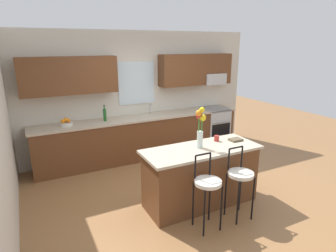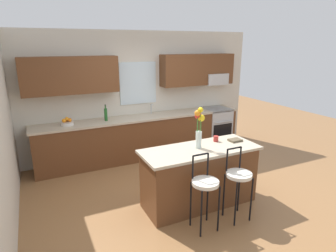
{
  "view_description": "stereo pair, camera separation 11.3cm",
  "coord_description": "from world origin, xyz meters",
  "px_view_note": "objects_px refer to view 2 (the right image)",
  "views": [
    {
      "loc": [
        -2.21,
        -3.87,
        2.43
      ],
      "look_at": [
        0.03,
        0.55,
        1.0
      ],
      "focal_mm": 30.64,
      "sensor_mm": 36.0,
      "label": 1
    },
    {
      "loc": [
        -2.11,
        -3.92,
        2.43
      ],
      "look_at": [
        0.03,
        0.55,
        1.0
      ],
      "focal_mm": 30.64,
      "sensor_mm": 36.0,
      "label": 2
    }
  ],
  "objects_px": {
    "kitchen_island": "(199,176)",
    "cookbook": "(235,140)",
    "fruit_bowl_oranges": "(67,122)",
    "bottle_olive_oil": "(106,114)",
    "bar_stool_near": "(205,186)",
    "mug_ceramic": "(216,139)",
    "flower_vase": "(199,125)",
    "oven_range": "(215,127)",
    "bar_stool_middle": "(238,178)"
  },
  "relations": [
    {
      "from": "kitchen_island",
      "to": "cookbook",
      "type": "relative_size",
      "value": 9.03
    },
    {
      "from": "kitchen_island",
      "to": "fruit_bowl_oranges",
      "type": "height_order",
      "value": "fruit_bowl_oranges"
    },
    {
      "from": "cookbook",
      "to": "bottle_olive_oil",
      "type": "distance_m",
      "value": 2.67
    },
    {
      "from": "bar_stool_near",
      "to": "cookbook",
      "type": "height_order",
      "value": "bar_stool_near"
    },
    {
      "from": "cookbook",
      "to": "mug_ceramic",
      "type": "bearing_deg",
      "value": 156.53
    },
    {
      "from": "flower_vase",
      "to": "bar_stool_near",
      "type": "bearing_deg",
      "value": -113.19
    },
    {
      "from": "bar_stool_near",
      "to": "cookbook",
      "type": "bearing_deg",
      "value": 32.87
    },
    {
      "from": "oven_range",
      "to": "bar_stool_near",
      "type": "bearing_deg",
      "value": -127.09
    },
    {
      "from": "oven_range",
      "to": "mug_ceramic",
      "type": "xyz_separation_m",
      "value": [
        -1.41,
        -2.01,
        0.51
      ]
    },
    {
      "from": "bar_stool_middle",
      "to": "fruit_bowl_oranges",
      "type": "xyz_separation_m",
      "value": [
        -1.91,
        2.78,
        0.34
      ]
    },
    {
      "from": "oven_range",
      "to": "bottle_olive_oil",
      "type": "height_order",
      "value": "bottle_olive_oil"
    },
    {
      "from": "cookbook",
      "to": "oven_range",
      "type": "bearing_deg",
      "value": 62.23
    },
    {
      "from": "cookbook",
      "to": "bottle_olive_oil",
      "type": "height_order",
      "value": "bottle_olive_oil"
    },
    {
      "from": "bottle_olive_oil",
      "to": "fruit_bowl_oranges",
      "type": "bearing_deg",
      "value": 179.69
    },
    {
      "from": "bar_stool_near",
      "to": "flower_vase",
      "type": "relative_size",
      "value": 1.65
    },
    {
      "from": "cookbook",
      "to": "flower_vase",
      "type": "bearing_deg",
      "value": -179.1
    },
    {
      "from": "bar_stool_near",
      "to": "bottle_olive_oil",
      "type": "xyz_separation_m",
      "value": [
        -0.6,
        2.78,
        0.42
      ]
    },
    {
      "from": "bar_stool_near",
      "to": "bar_stool_middle",
      "type": "xyz_separation_m",
      "value": [
        0.55,
        0.0,
        0.0
      ]
    },
    {
      "from": "bar_stool_middle",
      "to": "mug_ceramic",
      "type": "distance_m",
      "value": 0.82
    },
    {
      "from": "oven_range",
      "to": "fruit_bowl_oranges",
      "type": "height_order",
      "value": "fruit_bowl_oranges"
    },
    {
      "from": "mug_ceramic",
      "to": "cookbook",
      "type": "distance_m",
      "value": 0.31
    },
    {
      "from": "mug_ceramic",
      "to": "bottle_olive_oil",
      "type": "relative_size",
      "value": 0.27
    },
    {
      "from": "kitchen_island",
      "to": "bar_stool_middle",
      "type": "distance_m",
      "value": 0.66
    },
    {
      "from": "fruit_bowl_oranges",
      "to": "mug_ceramic",
      "type": "bearing_deg",
      "value": -45.08
    },
    {
      "from": "bar_stool_near",
      "to": "fruit_bowl_oranges",
      "type": "relative_size",
      "value": 4.34
    },
    {
      "from": "oven_range",
      "to": "bar_stool_middle",
      "type": "bearing_deg",
      "value": -119.08
    },
    {
      "from": "bar_stool_middle",
      "to": "bottle_olive_oil",
      "type": "height_order",
      "value": "bottle_olive_oil"
    },
    {
      "from": "oven_range",
      "to": "flower_vase",
      "type": "bearing_deg",
      "value": -130.33
    },
    {
      "from": "flower_vase",
      "to": "cookbook",
      "type": "xyz_separation_m",
      "value": [
        0.7,
        0.01,
        -0.35
      ]
    },
    {
      "from": "flower_vase",
      "to": "bottle_olive_oil",
      "type": "xyz_separation_m",
      "value": [
        -0.86,
        2.17,
        -0.23
      ]
    },
    {
      "from": "bar_stool_near",
      "to": "flower_vase",
      "type": "height_order",
      "value": "flower_vase"
    },
    {
      "from": "bottle_olive_oil",
      "to": "oven_range",
      "type": "bearing_deg",
      "value": -0.53
    },
    {
      "from": "bar_stool_near",
      "to": "kitchen_island",
      "type": "bearing_deg",
      "value": 64.4
    },
    {
      "from": "kitchen_island",
      "to": "fruit_bowl_oranges",
      "type": "xyz_separation_m",
      "value": [
        -1.64,
        2.21,
        0.51
      ]
    },
    {
      "from": "kitchen_island",
      "to": "bar_stool_near",
      "type": "distance_m",
      "value": 0.66
    },
    {
      "from": "flower_vase",
      "to": "bottle_olive_oil",
      "type": "relative_size",
      "value": 1.9
    },
    {
      "from": "kitchen_island",
      "to": "cookbook",
      "type": "bearing_deg",
      "value": 3.73
    },
    {
      "from": "oven_range",
      "to": "cookbook",
      "type": "height_order",
      "value": "cookbook"
    },
    {
      "from": "mug_ceramic",
      "to": "cookbook",
      "type": "xyz_separation_m",
      "value": [
        0.29,
        -0.12,
        -0.03
      ]
    },
    {
      "from": "bar_stool_middle",
      "to": "bar_stool_near",
      "type": "bearing_deg",
      "value": 180.0
    },
    {
      "from": "fruit_bowl_oranges",
      "to": "bottle_olive_oil",
      "type": "xyz_separation_m",
      "value": [
        0.76,
        -0.0,
        0.08
      ]
    },
    {
      "from": "kitchen_island",
      "to": "cookbook",
      "type": "xyz_separation_m",
      "value": [
        0.68,
        0.04,
        0.47
      ]
    },
    {
      "from": "oven_range",
      "to": "kitchen_island",
      "type": "height_order",
      "value": "same"
    },
    {
      "from": "bar_stool_near",
      "to": "cookbook",
      "type": "xyz_separation_m",
      "value": [
        0.96,
        0.62,
        0.3
      ]
    },
    {
      "from": "oven_range",
      "to": "kitchen_island",
      "type": "xyz_separation_m",
      "value": [
        -1.8,
        -2.18,
        0.0
      ]
    },
    {
      "from": "oven_range",
      "to": "cookbook",
      "type": "xyz_separation_m",
      "value": [
        -1.12,
        -2.13,
        0.48
      ]
    },
    {
      "from": "flower_vase",
      "to": "mug_ceramic",
      "type": "distance_m",
      "value": 0.54
    },
    {
      "from": "bar_stool_middle",
      "to": "oven_range",
      "type": "bearing_deg",
      "value": 60.92
    },
    {
      "from": "bar_stool_middle",
      "to": "flower_vase",
      "type": "bearing_deg",
      "value": 115.51
    },
    {
      "from": "bar_stool_middle",
      "to": "fruit_bowl_oranges",
      "type": "height_order",
      "value": "fruit_bowl_oranges"
    }
  ]
}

